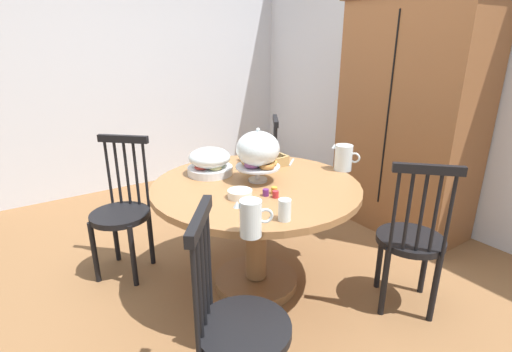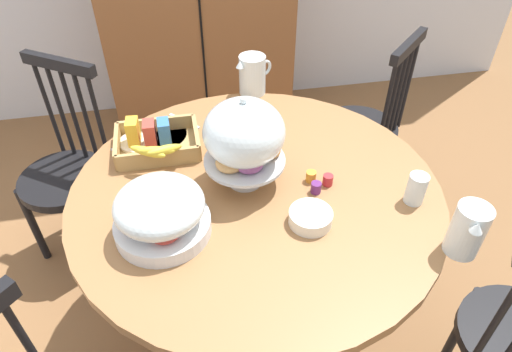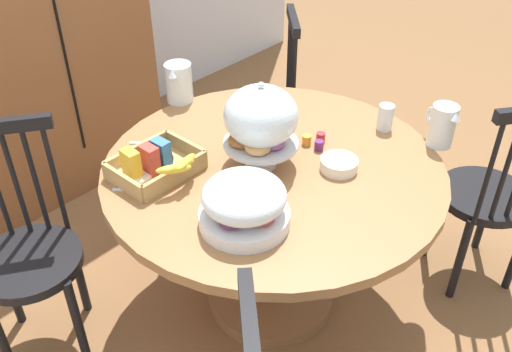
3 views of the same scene
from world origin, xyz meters
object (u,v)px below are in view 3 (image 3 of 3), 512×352
at_px(orange_juice_pitcher, 442,127).
at_px(cereal_bowl, 339,165).
at_px(fruit_platter_covered, 244,203).
at_px(pastry_stand_with_dome, 261,119).
at_px(cereal_basket, 156,164).
at_px(milk_pitcher, 179,84).
at_px(china_plate_small, 133,173).
at_px(windsor_chair_near_window, 488,198).
at_px(drinking_glass, 385,117).
at_px(wooden_armoire, 27,10).
at_px(china_plate_large, 144,162).
at_px(dining_table, 273,204).
at_px(windsor_chair_by_cabinet, 265,109).
at_px(windsor_chair_facing_door, 29,257).

bearing_deg(orange_juice_pitcher, cereal_bowl, 154.41).
bearing_deg(fruit_platter_covered, pastry_stand_with_dome, 32.51).
xyz_separation_m(fruit_platter_covered, cereal_basket, (-0.01, 0.43, -0.04)).
bearing_deg(milk_pitcher, orange_juice_pitcher, -67.53).
height_order(milk_pitcher, china_plate_small, milk_pitcher).
bearing_deg(windsor_chair_near_window, drinking_glass, 119.12).
bearing_deg(cereal_basket, cereal_bowl, -45.61).
distance_m(windsor_chair_near_window, china_plate_small, 1.50).
bearing_deg(wooden_armoire, cereal_bowl, -84.01).
height_order(orange_juice_pitcher, cereal_bowl, orange_juice_pitcher).
height_order(wooden_armoire, orange_juice_pitcher, wooden_armoire).
distance_m(wooden_armoire, china_plate_large, 1.26).
xyz_separation_m(cereal_bowl, drinking_glass, (0.37, 0.03, 0.03)).
xyz_separation_m(wooden_armoire, pastry_stand_with_dome, (0.02, -1.54, -0.05)).
bearing_deg(cereal_bowl, china_plate_small, 135.21).
xyz_separation_m(pastry_stand_with_dome, cereal_bowl, (0.17, -0.24, -0.17)).
xyz_separation_m(dining_table, milk_pitcher, (0.11, 0.65, 0.27)).
distance_m(china_plate_large, china_plate_small, 0.09).
distance_m(wooden_armoire, cereal_bowl, 1.81).
relative_size(wooden_armoire, pastry_stand_with_dome, 5.70).
xyz_separation_m(china_plate_small, cereal_bowl, (0.54, -0.53, 0.01)).
relative_size(china_plate_large, drinking_glass, 2.00).
bearing_deg(orange_juice_pitcher, windsor_chair_by_cabinet, 81.70).
height_order(cereal_basket, china_plate_small, cereal_basket).
bearing_deg(dining_table, china_plate_large, 130.89).
distance_m(fruit_platter_covered, cereal_basket, 0.43).
bearing_deg(drinking_glass, fruit_platter_covered, 178.32).
bearing_deg(fruit_platter_covered, windsor_chair_facing_door, 122.05).
height_order(china_plate_large, cereal_bowl, cereal_bowl).
bearing_deg(cereal_basket, windsor_chair_facing_door, 147.18).
bearing_deg(china_plate_large, windsor_chair_facing_door, 157.22).
height_order(milk_pitcher, cereal_bowl, milk_pitcher).
bearing_deg(windsor_chair_near_window, windsor_chair_facing_door, 142.62).
height_order(windsor_chair_near_window, pastry_stand_with_dome, pastry_stand_with_dome).
distance_m(pastry_stand_with_dome, china_plate_large, 0.48).
bearing_deg(dining_table, drinking_glass, -18.97).
xyz_separation_m(dining_table, china_plate_small, (-0.40, 0.33, 0.21)).
distance_m(orange_juice_pitcher, drinking_glass, 0.23).
xyz_separation_m(pastry_stand_with_dome, milk_pitcher, (0.15, 0.61, -0.12)).
xyz_separation_m(fruit_platter_covered, milk_pitcher, (0.44, 0.80, -0.01)).
bearing_deg(windsor_chair_facing_door, dining_table, -36.00).
xyz_separation_m(fruit_platter_covered, china_plate_large, (0.00, 0.52, -0.08)).
relative_size(cereal_basket, cereal_bowl, 2.26).
relative_size(windsor_chair_near_window, cereal_basket, 3.09).
bearing_deg(wooden_armoire, china_plate_large, -102.61).
relative_size(wooden_armoire, orange_juice_pitcher, 11.28).
distance_m(dining_table, windsor_chair_near_window, 0.95).
relative_size(windsor_chair_by_cabinet, cereal_bowl, 6.96).
bearing_deg(china_plate_large, china_plate_small, -154.63).
height_order(windsor_chair_by_cabinet, china_plate_large, windsor_chair_by_cabinet).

